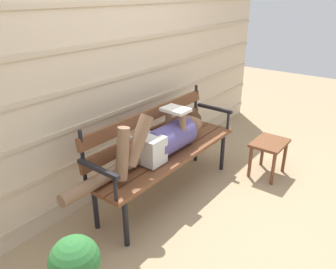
# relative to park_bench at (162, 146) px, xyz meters

# --- Properties ---
(ground_plane) EXTENTS (12.00, 12.00, 0.00)m
(ground_plane) POSITION_rel_park_bench_xyz_m (-0.00, -0.15, -0.51)
(ground_plane) COLOR tan
(house_siding) EXTENTS (5.26, 0.08, 2.25)m
(house_siding) POSITION_rel_park_bench_xyz_m (-0.00, 0.47, 0.61)
(house_siding) COLOR beige
(house_siding) RESTS_ON ground
(park_bench) EXTENTS (1.74, 0.47, 0.91)m
(park_bench) POSITION_rel_park_bench_xyz_m (0.00, 0.00, 0.00)
(park_bench) COLOR brown
(park_bench) RESTS_ON ground
(reclining_person) EXTENTS (1.65, 0.27, 0.51)m
(reclining_person) POSITION_rel_park_bench_xyz_m (-0.10, -0.07, 0.11)
(reclining_person) COLOR #514784
(footstool) EXTENTS (0.42, 0.32, 0.39)m
(footstool) POSITION_rel_park_bench_xyz_m (0.97, -0.69, -0.20)
(footstool) COLOR brown
(footstool) RESTS_ON ground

